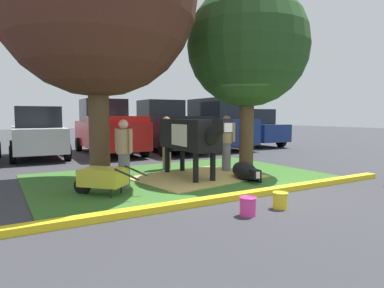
# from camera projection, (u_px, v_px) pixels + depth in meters

# --- Properties ---
(ground_plane) EXTENTS (80.00, 80.00, 0.00)m
(ground_plane) POSITION_uv_depth(u_px,v_px,m) (241.00, 187.00, 7.85)
(ground_plane) COLOR #38383D
(grass_island) EXTENTS (7.68, 5.08, 0.02)m
(grass_island) POSITION_uv_depth(u_px,v_px,m) (180.00, 177.00, 9.15)
(grass_island) COLOR #386B28
(grass_island) RESTS_ON ground
(curb_yellow) EXTENTS (8.88, 0.24, 0.12)m
(curb_yellow) POSITION_uv_depth(u_px,v_px,m) (244.00, 195.00, 6.84)
(curb_yellow) COLOR yellow
(curb_yellow) RESTS_ON ground
(hay_bedding) EXTENTS (3.54, 2.88, 0.04)m
(hay_bedding) POSITION_uv_depth(u_px,v_px,m) (198.00, 177.00, 9.01)
(hay_bedding) COLOR tan
(hay_bedding) RESTS_ON ground
(shade_tree_right) EXTENTS (3.53, 3.53, 5.47)m
(shade_tree_right) POSITION_uv_depth(u_px,v_px,m) (248.00, 47.00, 9.75)
(shade_tree_right) COLOR #4C3823
(shade_tree_right) RESTS_ON ground
(cow_holstein) EXTENTS (0.81, 3.14, 1.62)m
(cow_holstein) POSITION_uv_depth(u_px,v_px,m) (190.00, 135.00, 8.90)
(cow_holstein) COLOR black
(cow_holstein) RESTS_ON ground
(calf_lying) EXTENTS (0.73, 1.33, 0.48)m
(calf_lying) POSITION_uv_depth(u_px,v_px,m) (245.00, 171.00, 8.68)
(calf_lying) COLOR black
(calf_lying) RESTS_ON ground
(person_handler) EXTENTS (0.35, 0.45, 1.69)m
(person_handler) POSITION_uv_depth(u_px,v_px,m) (226.00, 141.00, 9.94)
(person_handler) COLOR slate
(person_handler) RESTS_ON ground
(person_visitor_near) EXTENTS (0.34, 0.49, 1.59)m
(person_visitor_near) POSITION_uv_depth(u_px,v_px,m) (124.00, 152.00, 7.66)
(person_visitor_near) COLOR slate
(person_visitor_near) RESTS_ON ground
(person_visitor_far) EXTENTS (0.51, 0.34, 1.65)m
(person_visitor_far) POSITION_uv_depth(u_px,v_px,m) (167.00, 141.00, 10.37)
(person_visitor_far) COLOR #9E7F5B
(person_visitor_far) RESTS_ON ground
(wheelbarrow) EXTENTS (1.33, 1.36, 0.63)m
(wheelbarrow) POSITION_uv_depth(u_px,v_px,m) (102.00, 177.00, 7.02)
(wheelbarrow) COLOR gold
(wheelbarrow) RESTS_ON ground
(bucket_pink) EXTENTS (0.29, 0.29, 0.32)m
(bucket_pink) POSITION_uv_depth(u_px,v_px,m) (248.00, 206.00, 5.63)
(bucket_pink) COLOR #EA3893
(bucket_pink) RESTS_ON ground
(bucket_yellow) EXTENTS (0.29, 0.29, 0.30)m
(bucket_yellow) POSITION_uv_depth(u_px,v_px,m) (280.00, 200.00, 6.06)
(bucket_yellow) COLOR yellow
(bucket_yellow) RESTS_ON ground
(sedan_blue) EXTENTS (2.18, 4.48, 2.02)m
(sedan_blue) POSITION_uv_depth(u_px,v_px,m) (38.00, 133.00, 13.24)
(sedan_blue) COLOR silver
(sedan_blue) RESTS_ON ground
(pickup_truck_maroon) EXTENTS (2.41, 5.49, 2.42)m
(pickup_truck_maroon) POSITION_uv_depth(u_px,v_px,m) (108.00, 128.00, 14.72)
(pickup_truck_maroon) COLOR red
(pickup_truck_maroon) RESTS_ON ground
(pickup_truck_black) EXTENTS (2.41, 5.49, 2.42)m
(pickup_truck_black) POSITION_uv_depth(u_px,v_px,m) (168.00, 128.00, 15.71)
(pickup_truck_black) COLOR black
(pickup_truck_black) RESTS_ON ground
(suv_black) EXTENTS (2.29, 4.68, 2.52)m
(suv_black) POSITION_uv_depth(u_px,v_px,m) (217.00, 124.00, 16.90)
(suv_black) COLOR navy
(suv_black) RESTS_ON ground
(sedan_red) EXTENTS (2.18, 4.48, 2.02)m
(sedan_red) POSITION_uv_depth(u_px,v_px,m) (251.00, 128.00, 18.74)
(sedan_red) COLOR navy
(sedan_red) RESTS_ON ground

